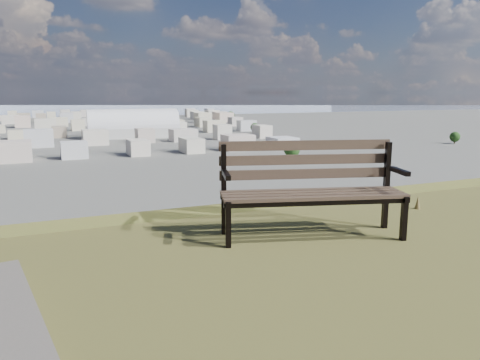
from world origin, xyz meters
name	(u,v)px	position (x,y,z in m)	size (l,w,h in m)	color
park_bench	(310,183)	(0.41, 2.79, 25.59)	(2.08, 1.16, 1.04)	#49392A
arena	(133,129)	(50.64, 283.69, 5.24)	(54.14, 25.94, 22.25)	#B5B5B1
city_blocks	(41,123)	(0.00, 394.44, 3.50)	(395.00, 361.00, 7.00)	beige
bay_water	(38,108)	(0.00, 900.00, 0.00)	(2400.00, 700.00, 0.12)	#828DA6
far_hills	(11,93)	(-60.92, 1402.93, 25.47)	(2050.00, 340.00, 60.00)	#8F9AB1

